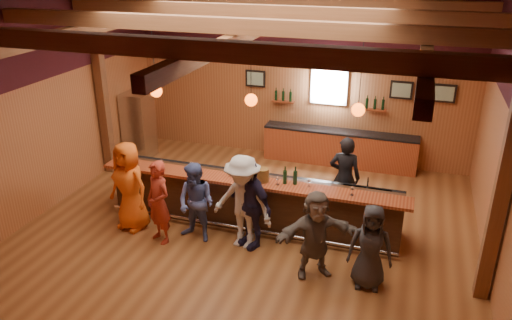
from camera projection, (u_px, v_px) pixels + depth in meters
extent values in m
plane|color=brown|center=(252.00, 225.00, 10.44)|extent=(9.00, 9.00, 0.00)
cube|color=brown|center=(300.00, 76.00, 13.06)|extent=(9.00, 0.04, 4.50)
cube|color=brown|center=(147.00, 224.00, 6.06)|extent=(9.00, 0.04, 4.50)
cube|color=brown|center=(55.00, 102.00, 10.84)|extent=(0.04, 8.00, 4.50)
cube|color=brown|center=(508.00, 150.00, 8.28)|extent=(0.04, 8.00, 4.50)
cube|color=brown|center=(251.00, 0.00, 8.67)|extent=(9.00, 8.00, 0.04)
cube|color=#340E12|center=(301.00, 21.00, 12.49)|extent=(9.00, 0.01, 1.70)
cube|color=#340E12|center=(45.00, 37.00, 10.28)|extent=(0.01, 8.00, 1.70)
cube|color=#593119|center=(101.00, 86.00, 12.11)|extent=(0.22, 0.22, 4.50)
cube|color=#593119|center=(506.00, 172.00, 7.44)|extent=(0.22, 0.22, 4.50)
cube|color=#593119|center=(174.00, 48.00, 6.17)|extent=(8.80, 0.20, 0.25)
cube|color=#593119|center=(231.00, 26.00, 7.92)|extent=(8.80, 0.20, 0.25)
cube|color=#593119|center=(267.00, 12.00, 9.67)|extent=(8.80, 0.20, 0.25)
cube|color=#593119|center=(292.00, 2.00, 11.42)|extent=(8.80, 0.20, 0.25)
cube|color=#593119|center=(105.00, 25.00, 9.74)|extent=(0.18, 7.80, 0.22)
cube|color=#593119|center=(251.00, 32.00, 8.89)|extent=(0.18, 7.80, 0.22)
cube|color=#593119|center=(427.00, 41.00, 8.04)|extent=(0.18, 7.80, 0.22)
cube|color=black|center=(251.00, 202.00, 10.23)|extent=(6.00, 0.60, 1.05)
cube|color=maroon|center=(249.00, 182.00, 9.86)|extent=(6.30, 0.50, 0.06)
cube|color=black|center=(257.00, 177.00, 10.41)|extent=(6.00, 0.48, 0.05)
cube|color=black|center=(257.00, 197.00, 10.59)|extent=(6.00, 0.48, 0.90)
cube|color=silver|center=(353.00, 193.00, 9.86)|extent=(0.45, 0.40, 0.14)
cube|color=silver|center=(379.00, 196.00, 9.71)|extent=(0.45, 0.40, 0.14)
cylinder|color=silver|center=(245.00, 228.00, 10.01)|extent=(6.00, 0.06, 0.06)
cube|color=maroon|center=(339.00, 149.00, 13.18)|extent=(4.00, 0.50, 0.90)
cube|color=black|center=(340.00, 132.00, 12.99)|extent=(4.00, 0.52, 0.05)
cube|color=silver|center=(329.00, 86.00, 12.86)|extent=(0.95, 0.08, 0.95)
cube|color=white|center=(329.00, 87.00, 12.82)|extent=(0.78, 0.01, 0.78)
cube|color=black|center=(255.00, 79.00, 13.40)|extent=(0.55, 0.04, 0.45)
cube|color=silver|center=(255.00, 79.00, 13.38)|extent=(0.45, 0.01, 0.35)
cube|color=black|center=(401.00, 90.00, 12.32)|extent=(0.55, 0.04, 0.45)
cube|color=silver|center=(401.00, 90.00, 12.30)|extent=(0.45, 0.01, 0.35)
cube|color=black|center=(444.00, 93.00, 12.04)|extent=(0.55, 0.04, 0.45)
cube|color=silver|center=(444.00, 94.00, 12.02)|extent=(0.45, 0.01, 0.35)
cube|color=maroon|center=(283.00, 101.00, 13.34)|extent=(0.60, 0.18, 0.04)
cylinder|color=black|center=(276.00, 95.00, 13.34)|extent=(0.07, 0.07, 0.26)
cylinder|color=black|center=(283.00, 96.00, 13.28)|extent=(0.07, 0.07, 0.26)
cylinder|color=black|center=(290.00, 97.00, 13.22)|extent=(0.07, 0.07, 0.26)
cube|color=maroon|center=(374.00, 110.00, 12.66)|extent=(0.60, 0.18, 0.04)
cylinder|color=black|center=(367.00, 103.00, 12.65)|extent=(0.07, 0.07, 0.26)
cylinder|color=black|center=(375.00, 104.00, 12.60)|extent=(0.07, 0.07, 0.26)
cylinder|color=black|center=(383.00, 105.00, 12.54)|extent=(0.07, 0.07, 0.26)
cylinder|color=black|center=(154.00, 60.00, 9.70)|extent=(0.01, 0.01, 1.25)
sphere|color=#FB4D0C|center=(156.00, 91.00, 9.95)|extent=(0.24, 0.24, 0.24)
cylinder|color=black|center=(251.00, 67.00, 9.13)|extent=(0.01, 0.01, 1.25)
sphere|color=#FB4D0C|center=(251.00, 100.00, 9.38)|extent=(0.24, 0.24, 0.24)
cylinder|color=black|center=(361.00, 75.00, 8.57)|extent=(0.01, 0.01, 1.25)
sphere|color=#FB4D0C|center=(358.00, 110.00, 8.81)|extent=(0.24, 0.24, 0.24)
cube|color=silver|center=(139.00, 125.00, 13.53)|extent=(0.70, 0.70, 1.80)
imported|color=#E55B15|center=(129.00, 186.00, 10.00)|extent=(1.03, 0.80, 1.87)
imported|color=#9E2D1C|center=(159.00, 202.00, 9.56)|extent=(0.73, 0.64, 1.68)
imported|color=#495893|center=(196.00, 203.00, 9.62)|extent=(0.89, 0.75, 1.61)
imported|color=beige|center=(243.00, 202.00, 9.34)|extent=(1.32, 0.90, 1.88)
imported|color=#201C38|center=(250.00, 204.00, 9.40)|extent=(1.12, 0.87, 1.77)
imported|color=#62574E|center=(315.00, 234.00, 8.55)|extent=(1.53, 1.17, 1.62)
imported|color=#29292B|center=(370.00, 247.00, 8.28)|extent=(0.78, 0.54, 1.52)
imported|color=black|center=(344.00, 177.00, 10.46)|extent=(0.66, 0.44, 1.80)
cylinder|color=brown|center=(263.00, 175.00, 9.76)|extent=(0.24, 0.24, 0.27)
cylinder|color=black|center=(285.00, 177.00, 9.66)|extent=(0.08, 0.08, 0.27)
cylinder|color=black|center=(285.00, 169.00, 9.59)|extent=(0.03, 0.03, 0.09)
cylinder|color=black|center=(295.00, 178.00, 9.63)|extent=(0.08, 0.08, 0.27)
cylinder|color=black|center=(296.00, 169.00, 9.56)|extent=(0.03, 0.03, 0.09)
cylinder|color=silver|center=(137.00, 165.00, 10.51)|extent=(0.07, 0.07, 0.01)
cylinder|color=silver|center=(137.00, 163.00, 10.49)|extent=(0.01, 0.01, 0.10)
sphere|color=silver|center=(137.00, 159.00, 10.45)|extent=(0.08, 0.08, 0.08)
cylinder|color=silver|center=(162.00, 169.00, 10.36)|extent=(0.08, 0.08, 0.01)
cylinder|color=silver|center=(162.00, 166.00, 10.33)|extent=(0.01, 0.01, 0.11)
sphere|color=silver|center=(161.00, 162.00, 10.30)|extent=(0.09, 0.09, 0.09)
cylinder|color=silver|center=(192.00, 170.00, 10.29)|extent=(0.08, 0.08, 0.01)
cylinder|color=silver|center=(192.00, 167.00, 10.27)|extent=(0.01, 0.01, 0.11)
sphere|color=silver|center=(191.00, 163.00, 10.23)|extent=(0.09, 0.09, 0.09)
cylinder|color=silver|center=(200.00, 174.00, 10.11)|extent=(0.07, 0.07, 0.01)
cylinder|color=silver|center=(200.00, 172.00, 10.09)|extent=(0.01, 0.01, 0.09)
sphere|color=silver|center=(200.00, 168.00, 10.06)|extent=(0.08, 0.08, 0.08)
cylinder|color=silver|center=(232.00, 176.00, 10.04)|extent=(0.08, 0.08, 0.01)
cylinder|color=silver|center=(232.00, 173.00, 10.01)|extent=(0.01, 0.01, 0.11)
sphere|color=silver|center=(231.00, 169.00, 9.98)|extent=(0.09, 0.09, 0.09)
cylinder|color=silver|center=(278.00, 184.00, 9.67)|extent=(0.07, 0.07, 0.01)
cylinder|color=silver|center=(278.00, 182.00, 9.64)|extent=(0.01, 0.01, 0.10)
sphere|color=silver|center=(278.00, 178.00, 9.61)|extent=(0.08, 0.08, 0.08)
cylinder|color=silver|center=(309.00, 186.00, 9.58)|extent=(0.06, 0.06, 0.01)
cylinder|color=silver|center=(309.00, 184.00, 9.57)|extent=(0.01, 0.01, 0.09)
sphere|color=silver|center=(309.00, 181.00, 9.54)|extent=(0.07, 0.07, 0.07)
cylinder|color=silver|center=(352.00, 195.00, 9.25)|extent=(0.07, 0.07, 0.01)
cylinder|color=silver|center=(352.00, 192.00, 9.23)|extent=(0.01, 0.01, 0.10)
sphere|color=silver|center=(352.00, 188.00, 9.20)|extent=(0.08, 0.08, 0.08)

